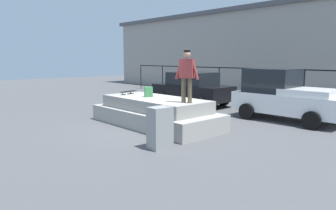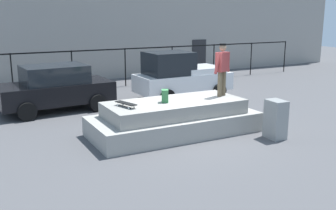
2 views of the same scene
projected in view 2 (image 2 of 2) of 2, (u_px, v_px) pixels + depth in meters
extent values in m
plane|color=#4C4C4F|center=(186.00, 132.00, 12.11)|extent=(60.00, 60.00, 0.00)
cube|color=#9E9B93|center=(174.00, 124.00, 11.95)|extent=(5.09, 2.21, 0.59)
cube|color=gray|center=(174.00, 108.00, 11.83)|extent=(4.18, 1.81, 0.43)
cylinder|color=brown|center=(220.00, 84.00, 12.32)|extent=(0.14, 0.14, 0.79)
cylinder|color=brown|center=(224.00, 83.00, 12.48)|extent=(0.14, 0.14, 0.79)
cube|color=maroon|center=(222.00, 62.00, 12.24)|extent=(0.51, 0.39, 0.60)
cylinder|color=maroon|center=(217.00, 64.00, 12.05)|extent=(0.28, 0.18, 0.62)
cylinder|color=maroon|center=(227.00, 62.00, 12.45)|extent=(0.28, 0.18, 0.62)
sphere|color=tan|center=(223.00, 48.00, 12.14)|extent=(0.22, 0.22, 0.22)
cylinder|color=black|center=(223.00, 44.00, 12.12)|extent=(0.27, 0.27, 0.05)
cube|color=black|center=(126.00, 103.00, 11.00)|extent=(0.41, 0.81, 0.02)
cylinder|color=silver|center=(129.00, 108.00, 10.77)|extent=(0.04, 0.06, 0.06)
cylinder|color=silver|center=(134.00, 107.00, 10.91)|extent=(0.04, 0.06, 0.06)
cylinder|color=silver|center=(118.00, 105.00, 11.13)|extent=(0.04, 0.06, 0.06)
cylinder|color=silver|center=(123.00, 104.00, 11.27)|extent=(0.04, 0.06, 0.06)
cube|color=#33723F|center=(165.00, 96.00, 11.57)|extent=(0.31, 0.34, 0.38)
cube|color=black|center=(56.00, 92.00, 14.71)|extent=(4.23, 2.21, 0.73)
cube|color=black|center=(54.00, 74.00, 14.55)|extent=(2.37, 1.86, 0.66)
cylinder|color=black|center=(16.00, 101.00, 14.97)|extent=(0.65, 0.26, 0.64)
cylinder|color=black|center=(27.00, 112.00, 13.32)|extent=(0.65, 0.26, 0.64)
cylinder|color=black|center=(80.00, 94.00, 16.26)|extent=(0.65, 0.26, 0.64)
cylinder|color=black|center=(98.00, 103.00, 14.61)|extent=(0.65, 0.26, 0.64)
cube|color=white|center=(183.00, 82.00, 16.93)|extent=(4.15, 1.82, 0.75)
cube|color=black|center=(169.00, 63.00, 16.39)|extent=(1.89, 1.63, 0.95)
cube|color=white|center=(199.00, 69.00, 17.20)|extent=(1.89, 1.68, 0.24)
cylinder|color=black|center=(148.00, 90.00, 17.16)|extent=(0.64, 0.23, 0.64)
cylinder|color=black|center=(167.00, 97.00, 15.66)|extent=(0.64, 0.23, 0.64)
cylinder|color=black|center=(197.00, 85.00, 18.37)|extent=(0.64, 0.23, 0.64)
cylinder|color=black|center=(219.00, 91.00, 16.87)|extent=(0.64, 0.23, 0.64)
cube|color=gray|center=(276.00, 119.00, 11.42)|extent=(0.47, 0.62, 1.14)
cylinder|color=black|center=(12.00, 75.00, 17.20)|extent=(0.06, 0.06, 1.90)
cylinder|color=black|center=(72.00, 71.00, 18.41)|extent=(0.06, 0.06, 1.90)
cylinder|color=black|center=(125.00, 67.00, 19.62)|extent=(0.06, 0.06, 1.90)
cylinder|color=black|center=(172.00, 64.00, 20.84)|extent=(0.06, 0.06, 1.90)
cylinder|color=black|center=(214.00, 61.00, 22.05)|extent=(0.06, 0.06, 1.90)
cylinder|color=black|center=(251.00, 59.00, 23.26)|extent=(0.06, 0.06, 1.90)
cylinder|color=black|center=(285.00, 56.00, 24.47)|extent=(0.06, 0.06, 1.90)
cube|color=black|center=(99.00, 50.00, 18.81)|extent=(24.00, 0.04, 0.06)
cube|color=gray|center=(67.00, 27.00, 23.87)|extent=(35.98, 7.41, 5.56)
cube|color=#262628|center=(199.00, 56.00, 24.35)|extent=(1.00, 0.06, 2.00)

